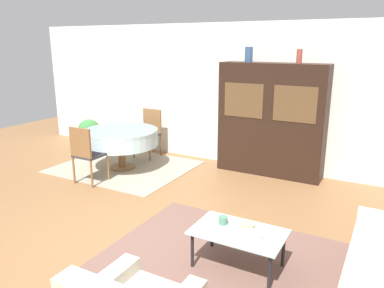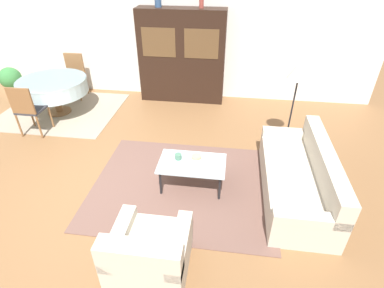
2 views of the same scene
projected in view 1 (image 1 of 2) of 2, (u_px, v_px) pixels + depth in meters
name	position (u px, v px, depth m)	size (l,w,h in m)	color
ground_plane	(120.00, 246.00, 4.42)	(14.00, 14.00, 0.00)	brown
wall_back	(239.00, 96.00, 7.13)	(10.00, 0.06, 2.70)	silver
area_rug	(225.00, 264.00, 4.06)	(2.67, 2.20, 0.01)	brown
dining_rug	(125.00, 167.00, 7.25)	(2.43, 2.06, 0.01)	gray
coffee_table	(238.00, 235.00, 3.92)	(0.96, 0.60, 0.41)	black
display_cabinet	(271.00, 120.00, 6.65)	(1.88, 0.45, 2.00)	black
dining_table	(121.00, 137.00, 7.02)	(1.38, 1.38, 0.75)	brown
dining_chair_near	(86.00, 151.00, 6.26)	(0.44, 0.44, 0.98)	brown
dining_chair_far	(149.00, 130.00, 7.81)	(0.44, 0.44, 0.98)	brown
cup	(223.00, 220.00, 4.06)	(0.10, 0.10, 0.08)	#4C7A60
bowl	(252.00, 235.00, 3.77)	(0.21, 0.21, 0.05)	white
bowl_small	(248.00, 225.00, 3.99)	(0.15, 0.15, 0.04)	tan
vase_tall	(249.00, 54.00, 6.58)	(0.14, 0.14, 0.26)	#33517A
vase_short	(299.00, 56.00, 6.17)	(0.09, 0.09, 0.23)	#9E4238
potted_plant	(89.00, 132.00, 8.49)	(0.51, 0.51, 0.66)	beige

